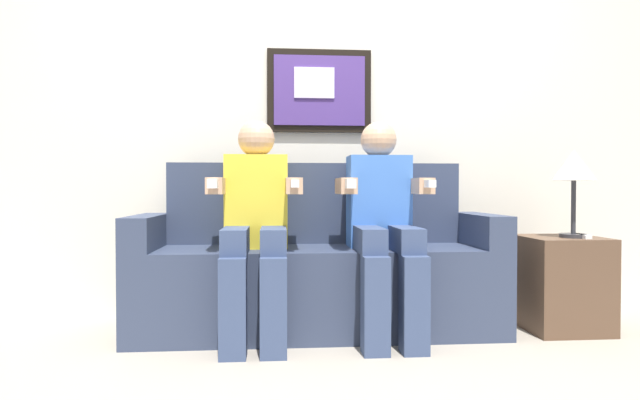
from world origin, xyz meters
The scene contains 8 objects.
ground_plane centered at (0.00, 0.00, 0.00)m, with size 5.60×5.60×0.00m, color #9E9384.
back_wall_assembly centered at (0.00, 0.76, 1.30)m, with size 4.31×0.10×2.60m.
couch centered at (0.00, 0.33, 0.31)m, with size 1.91×0.58×0.90m.
person_on_left centered at (-0.32, 0.16, 0.61)m, with size 0.46×0.56×1.11m.
person_on_right centered at (0.32, 0.16, 0.61)m, with size 0.46×0.56×1.11m.
side_table_right centered at (1.30, 0.22, 0.25)m, with size 0.40×0.40×0.50m.
table_lamp centered at (1.34, 0.17, 0.86)m, with size 0.22×0.22×0.46m.
spare_remote_on_table centered at (1.37, 0.14, 0.51)m, with size 0.04×0.13×0.02m, color white.
Camera 1 is at (-0.22, -2.50, 0.75)m, focal length 29.83 mm.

